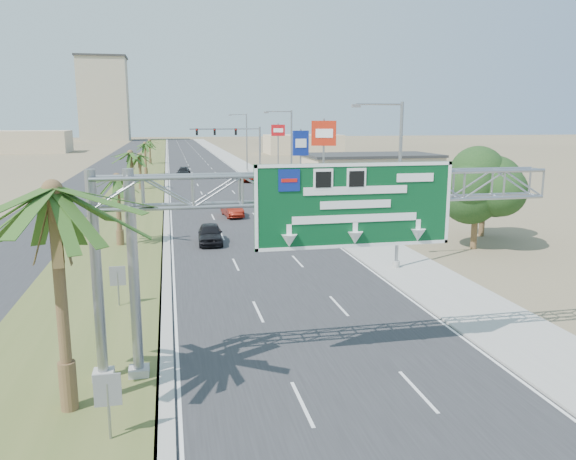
% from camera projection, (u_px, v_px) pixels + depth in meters
% --- Properties ---
extents(road, '(12.00, 300.00, 0.02)m').
position_uv_depth(road, '(197.00, 163.00, 117.27)').
color(road, '#28282B').
rests_on(road, ground).
extents(sidewalk_right, '(4.00, 300.00, 0.10)m').
position_uv_depth(sidewalk_right, '(238.00, 163.00, 119.00)').
color(sidewalk_right, '#9E9B93').
rests_on(sidewalk_right, ground).
extents(median_grass, '(7.00, 300.00, 0.12)m').
position_uv_depth(median_grass, '(148.00, 164.00, 115.22)').
color(median_grass, '#4F5B28').
rests_on(median_grass, ground).
extents(opposing_road, '(8.00, 300.00, 0.02)m').
position_uv_depth(opposing_road, '(113.00, 165.00, 113.80)').
color(opposing_road, '#28282B').
rests_on(opposing_road, ground).
extents(sign_gantry, '(16.75, 1.24, 7.50)m').
position_uv_depth(sign_gantry, '(309.00, 204.00, 19.85)').
color(sign_gantry, gray).
rests_on(sign_gantry, ground).
extents(palm_near, '(5.70, 5.70, 8.35)m').
position_uv_depth(palm_near, '(52.00, 192.00, 16.17)').
color(palm_near, brown).
rests_on(palm_near, ground).
extents(palm_row_b, '(3.99, 3.99, 5.95)m').
position_uv_depth(palm_row_b, '(117.00, 179.00, 39.53)').
color(palm_row_b, brown).
rests_on(palm_row_b, ground).
extents(palm_row_c, '(3.99, 3.99, 6.75)m').
position_uv_depth(palm_row_c, '(130.00, 154.00, 54.74)').
color(palm_row_c, brown).
rests_on(palm_row_c, ground).
extents(palm_row_d, '(3.99, 3.99, 5.45)m').
position_uv_depth(palm_row_d, '(139.00, 156.00, 72.25)').
color(palm_row_d, brown).
rests_on(palm_row_d, ground).
extents(palm_row_e, '(3.99, 3.99, 6.15)m').
position_uv_depth(palm_row_e, '(145.00, 144.00, 90.36)').
color(palm_row_e, brown).
rests_on(palm_row_e, ground).
extents(palm_row_f, '(3.99, 3.99, 5.75)m').
position_uv_depth(palm_row_f, '(149.00, 141.00, 114.42)').
color(palm_row_f, brown).
rests_on(palm_row_f, ground).
extents(streetlight_near, '(3.27, 0.44, 10.00)m').
position_uv_depth(streetlight_near, '(396.00, 193.00, 33.40)').
color(streetlight_near, gray).
rests_on(streetlight_near, ground).
extents(streetlight_mid, '(3.27, 0.44, 10.00)m').
position_uv_depth(streetlight_mid, '(290.00, 159.00, 62.19)').
color(streetlight_mid, gray).
rests_on(streetlight_mid, ground).
extents(streetlight_far, '(3.27, 0.44, 10.00)m').
position_uv_depth(streetlight_far, '(246.00, 145.00, 96.74)').
color(streetlight_far, gray).
rests_on(streetlight_far, ground).
extents(signal_mast, '(10.28, 0.71, 8.00)m').
position_uv_depth(signal_mast, '(246.00, 149.00, 80.90)').
color(signal_mast, gray).
rests_on(signal_mast, ground).
extents(store_building, '(18.00, 10.00, 4.00)m').
position_uv_depth(store_building, '(370.00, 170.00, 79.15)').
color(store_building, '#CDB58A').
rests_on(store_building, ground).
extents(oak_near, '(4.50, 4.50, 6.80)m').
position_uv_depth(oak_near, '(477.00, 185.00, 38.85)').
color(oak_near, brown).
rests_on(oak_near, ground).
extents(oak_far, '(3.50, 3.50, 5.60)m').
position_uv_depth(oak_far, '(484.00, 187.00, 43.43)').
color(oak_far, brown).
rests_on(oak_far, ground).
extents(median_signback_a, '(0.75, 0.08, 2.08)m').
position_uv_depth(median_signback_a, '(108.00, 395.00, 15.59)').
color(median_signback_a, gray).
rests_on(median_signback_a, ground).
extents(median_signback_b, '(0.75, 0.08, 2.08)m').
position_uv_depth(median_signback_b, '(118.00, 279.00, 26.96)').
color(median_signback_b, gray).
rests_on(median_signback_b, ground).
extents(tower_distant, '(20.00, 16.00, 35.00)m').
position_uv_depth(tower_distant, '(104.00, 100.00, 241.72)').
color(tower_distant, '#B6A989').
rests_on(tower_distant, ground).
extents(building_distant_left, '(24.00, 14.00, 6.00)m').
position_uv_depth(building_distant_left, '(23.00, 142.00, 155.49)').
color(building_distant_left, '#CDB58A').
rests_on(building_distant_left, ground).
extents(building_distant_right, '(20.00, 12.00, 5.00)m').
position_uv_depth(building_distant_right, '(303.00, 144.00, 151.71)').
color(building_distant_right, '#CDB58A').
rests_on(building_distant_right, ground).
extents(car_left_lane, '(1.92, 4.40, 1.48)m').
position_uv_depth(car_left_lane, '(210.00, 234.00, 41.20)').
color(car_left_lane, black).
rests_on(car_left_lane, ground).
extents(car_mid_lane, '(1.86, 4.35, 1.40)m').
position_uv_depth(car_mid_lane, '(232.00, 209.00, 52.69)').
color(car_mid_lane, maroon).
rests_on(car_mid_lane, ground).
extents(car_right_lane, '(2.19, 4.75, 1.32)m').
position_uv_depth(car_right_lane, '(248.00, 177.00, 82.40)').
color(car_right_lane, gray).
rests_on(car_right_lane, ground).
extents(car_far, '(2.54, 4.93, 1.37)m').
position_uv_depth(car_far, '(183.00, 172.00, 90.57)').
color(car_far, black).
rests_on(car_far, ground).
extents(pole_sign_red_near, '(2.35, 1.13, 9.09)m').
position_uv_depth(pole_sign_red_near, '(324.00, 139.00, 54.52)').
color(pole_sign_red_near, gray).
rests_on(pole_sign_red_near, ground).
extents(pole_sign_blue, '(2.02, 0.56, 7.90)m').
position_uv_depth(pole_sign_blue, '(301.00, 146.00, 67.93)').
color(pole_sign_blue, gray).
rests_on(pole_sign_blue, ground).
extents(pole_sign_red_far, '(2.21, 0.83, 8.42)m').
position_uv_depth(pole_sign_red_far, '(278.00, 134.00, 90.22)').
color(pole_sign_red_far, gray).
rests_on(pole_sign_red_far, ground).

